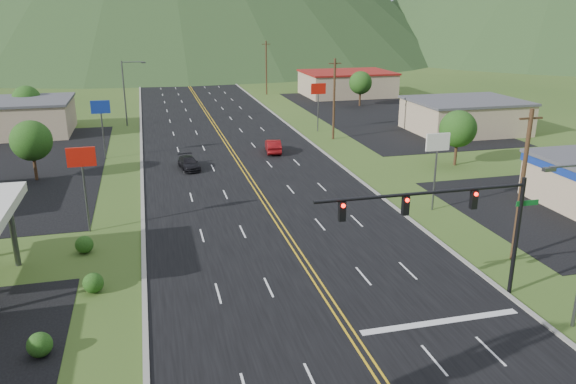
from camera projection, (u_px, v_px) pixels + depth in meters
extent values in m
cylinder|color=black|center=(517.00, 237.00, 31.66)|extent=(0.24, 0.24, 7.00)
cylinder|color=black|center=(424.00, 193.00, 29.29)|extent=(12.00, 0.18, 0.18)
cube|color=#0C591E|center=(527.00, 203.00, 31.13)|extent=(1.40, 0.06, 0.30)
cube|color=black|center=(474.00, 199.00, 30.18)|extent=(0.35, 0.28, 1.05)
sphere|color=#FF0C05|center=(476.00, 194.00, 29.90)|extent=(0.22, 0.22, 0.22)
cube|color=black|center=(405.00, 205.00, 29.24)|extent=(0.35, 0.28, 1.05)
sphere|color=#FF0C05|center=(407.00, 200.00, 28.97)|extent=(0.22, 0.22, 0.22)
cube|color=black|center=(342.00, 211.00, 28.42)|extent=(0.35, 0.28, 1.05)
sphere|color=#FF0C05|center=(343.00, 206.00, 28.15)|extent=(0.22, 0.22, 0.22)
cylinder|color=#59595E|center=(576.00, 165.00, 26.22)|extent=(2.88, 0.12, 0.12)
cube|color=#59595E|center=(549.00, 169.00, 25.92)|extent=(0.60, 0.25, 0.18)
cylinder|color=#59595E|center=(124.00, 94.00, 77.65)|extent=(0.20, 0.20, 9.00)
cylinder|color=#59595E|center=(132.00, 62.00, 76.65)|extent=(2.88, 0.12, 0.12)
cube|color=#59595E|center=(143.00, 63.00, 77.02)|extent=(0.60, 0.25, 0.18)
cylinder|color=#59595E|center=(13.00, 229.00, 35.43)|extent=(0.36, 0.36, 5.00)
cube|color=tan|center=(465.00, 117.00, 74.92)|extent=(14.00, 11.00, 4.00)
cube|color=#4C4C51|center=(466.00, 101.00, 74.25)|extent=(14.40, 11.40, 0.30)
cube|color=tan|center=(347.00, 84.00, 106.18)|extent=(16.00, 12.00, 4.20)
cube|color=maroon|center=(347.00, 72.00, 105.48)|extent=(16.40, 12.40, 0.30)
cylinder|color=#59595E|center=(86.00, 199.00, 40.97)|extent=(0.16, 0.16, 5.00)
cube|color=red|center=(81.00, 157.00, 39.98)|extent=(2.00, 0.18, 1.40)
cylinder|color=#59595E|center=(103.00, 136.00, 61.23)|extent=(0.16, 0.16, 5.00)
cube|color=navy|center=(100.00, 107.00, 60.24)|extent=(2.00, 0.18, 1.40)
cylinder|color=#59595E|center=(435.00, 181.00, 45.45)|extent=(0.16, 0.16, 5.00)
cube|color=white|center=(438.00, 142.00, 44.45)|extent=(2.00, 0.18, 1.40)
cylinder|color=#59595E|center=(318.00, 113.00, 74.92)|extent=(0.16, 0.16, 5.00)
cube|color=red|center=(318.00, 89.00, 73.92)|extent=(2.00, 0.18, 1.40)
cylinder|color=#382314|center=(35.00, 165.00, 53.69)|extent=(0.30, 0.30, 3.00)
sphere|color=#1D3E11|center=(31.00, 141.00, 52.95)|extent=(3.84, 3.84, 3.84)
cylinder|color=#382314|center=(29.00, 117.00, 77.39)|extent=(0.30, 0.30, 3.00)
sphere|color=#1D3E11|center=(27.00, 100.00, 76.64)|extent=(3.84, 3.84, 3.84)
cylinder|color=#382314|center=(456.00, 151.00, 58.92)|extent=(0.30, 0.30, 3.00)
sphere|color=#1D3E11|center=(458.00, 129.00, 58.17)|extent=(3.84, 3.84, 3.84)
cylinder|color=#382314|center=(360.00, 97.00, 94.85)|extent=(0.30, 0.30, 3.00)
sphere|color=#1D3E11|center=(360.00, 83.00, 94.10)|extent=(3.84, 3.84, 3.84)
cylinder|color=#382314|center=(522.00, 187.00, 35.58)|extent=(0.28, 0.28, 10.00)
cube|color=#382314|center=(531.00, 118.00, 34.21)|extent=(1.60, 0.12, 0.12)
cylinder|color=#382314|center=(334.00, 100.00, 69.65)|extent=(0.28, 0.28, 10.00)
cube|color=#382314|center=(335.00, 63.00, 68.28)|extent=(1.60, 0.12, 0.12)
cylinder|color=#382314|center=(266.00, 68.00, 106.49)|extent=(0.28, 0.28, 10.00)
cube|color=#382314|center=(266.00, 44.00, 105.12)|extent=(1.60, 0.12, 0.12)
cylinder|color=#382314|center=(233.00, 53.00, 143.33)|extent=(0.28, 0.28, 10.00)
cube|color=#382314|center=(233.00, 35.00, 141.96)|extent=(1.60, 0.12, 0.12)
imported|color=black|center=(189.00, 164.00, 57.59)|extent=(2.27, 4.46, 1.24)
imported|color=maroon|center=(273.00, 146.00, 64.27)|extent=(2.18, 4.72, 1.50)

